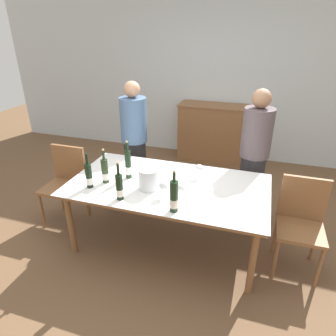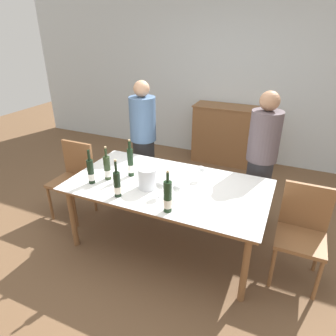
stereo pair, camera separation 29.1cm
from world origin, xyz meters
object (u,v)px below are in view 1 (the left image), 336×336
Objects in this scene: dining_table at (168,189)px; wine_glass_1 at (163,186)px; wine_bottle_3 at (89,176)px; wine_glass_0 at (199,169)px; wine_bottle_0 at (105,171)px; wine_bottle_1 at (128,165)px; wine_glass_2 at (180,188)px; ice_bucket at (148,178)px; chair_left_end at (66,179)px; wine_bottle_4 at (119,187)px; chair_right_end at (301,219)px; person_guest_left at (254,158)px; wine_bottle_2 at (174,197)px; sideboard_cabinet at (213,133)px; person_host at (135,143)px.

wine_glass_1 is (0.03, -0.24, 0.17)m from dining_table.
wine_glass_0 is at bearing 27.90° from wine_bottle_3.
wine_bottle_0 is 0.24m from wine_bottle_1.
wine_glass_2 is at bearing 11.84° from wine_glass_1.
wine_bottle_3 reaches higher than ice_bucket.
wine_glass_2 is (0.89, 0.08, -0.02)m from wine_bottle_3.
chair_left_end is at bearing 176.27° from dining_table.
wine_bottle_4 is 1.71m from chair_right_end.
ice_bucket is at bearing -135.60° from person_guest_left.
chair_left_end is at bearing 161.01° from wine_bottle_0.
chair_left_end is (-0.85, 0.06, -0.34)m from wine_bottle_1.
wine_glass_1 is (-0.16, 0.19, -0.02)m from wine_bottle_2.
sideboard_cabinet is at bearing 92.83° from wine_bottle_2.
wine_glass_0 is at bearing 23.39° from wine_bottle_0.
chair_right_end is at bearing 25.43° from wine_bottle_2.
wine_bottle_1 is 0.83m from person_host.
wine_glass_1 is 0.10× the size of person_guest_left.
sideboard_cabinet is 3.27× the size of wine_bottle_0.
person_guest_left is (1.11, 1.17, -0.06)m from wine_bottle_4.
chair_right_end is at bearing 8.90° from ice_bucket.
chair_left_end is 1.00× the size of chair_right_end.
person_host is (-0.55, 0.94, -0.05)m from ice_bucket.
chair_right_end is at bearing -54.08° from person_guest_left.
ice_bucket is at bearing -137.63° from dining_table.
wine_bottle_2 reaches higher than sideboard_cabinet.
chair_right_end is (1.23, -2.28, 0.04)m from sideboard_cabinet.
wine_glass_1 is at bearing -13.87° from chair_left_end.
wine_glass_0 is 0.95× the size of wine_glass_1.
person_guest_left is at bearing 46.34° from wine_glass_0.
chair_left_end is (-1.31, 0.32, -0.31)m from wine_glass_1.
wine_bottle_3 is 1.10m from wine_glass_0.
wine_bottle_1 reaches higher than wine_glass_1.
wine_glass_1 is at bearing -168.16° from wine_glass_2.
sideboard_cabinet is 2.81m from wine_bottle_4.
chair_right_end is (1.89, 0.23, -0.32)m from wine_bottle_0.
dining_table is 1.29m from chair_right_end.
ice_bucket is at bearing -29.39° from wine_bottle_1.
person_host is at bearing 51.12° from chair_left_end.
wine_bottle_3 is at bearing -165.47° from ice_bucket.
chair_left_end is (-0.67, 0.23, -0.31)m from wine_bottle_0.
person_host reaches higher than ice_bucket.
person_host is at bearing 125.32° from wine_glass_1.
wine_bottle_1 reaches higher than chair_left_end.
sideboard_cabinet is 1.29× the size of chair_left_end.
dining_table is 1.26× the size of person_guest_left.
dining_table is 5.30× the size of wine_bottle_4.
sideboard_cabinet is at bearing 118.31° from chair_right_end.
dining_table is 5.54× the size of wine_bottle_3.
wine_bottle_4 is 0.41× the size of chair_left_end.
person_guest_left is (1.48, -0.02, 0.00)m from person_host.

